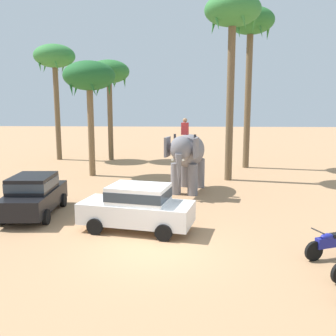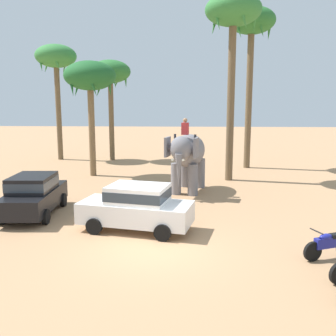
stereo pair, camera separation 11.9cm
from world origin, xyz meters
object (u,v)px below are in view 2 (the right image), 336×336
palm_tree_near_hut (90,79)px  car_parked_far_side (34,193)px  elephant_with_mahout (188,154)px  palm_tree_behind_elephant (56,60)px  palm_tree_leaning_seaward (233,18)px  palm_tree_far_back (110,74)px  car_sedan_foreground (137,206)px  motorcycle_mid_row (329,244)px  palm_tree_left_of_road (251,28)px

palm_tree_near_hut → car_parked_far_side: bearing=-92.4°
elephant_with_mahout → palm_tree_behind_elephant: palm_tree_behind_elephant is taller
palm_tree_near_hut → palm_tree_leaning_seaward: bearing=-6.7°
palm_tree_behind_elephant → palm_tree_far_back: size_ratio=1.15×
elephant_with_mahout → palm_tree_leaning_seaward: size_ratio=0.38×
palm_tree_near_hut → palm_tree_far_back: bearing=90.5°
car_sedan_foreground → motorcycle_mid_row: 6.57m
motorcycle_mid_row → palm_tree_near_hut: 17.27m
motorcycle_mid_row → palm_tree_leaning_seaward: palm_tree_leaning_seaward is taller
motorcycle_mid_row → palm_tree_far_back: palm_tree_far_back is taller
car_sedan_foreground → palm_tree_far_back: (-4.21, 17.04, 5.84)m
palm_tree_behind_elephant → palm_tree_leaning_seaward: palm_tree_leaning_seaward is taller
car_sedan_foreground → motorcycle_mid_row: size_ratio=2.56×
elephant_with_mahout → motorcycle_mid_row: size_ratio=2.35×
palm_tree_near_hut → palm_tree_left_of_road: 11.40m
palm_tree_near_hut → palm_tree_far_back: size_ratio=0.91×
motorcycle_mid_row → palm_tree_behind_elephant: palm_tree_behind_elephant is taller
car_sedan_foreground → palm_tree_left_of_road: palm_tree_left_of_road is taller
car_parked_far_side → palm_tree_behind_elephant: palm_tree_behind_elephant is taller
palm_tree_near_hut → palm_tree_leaning_seaward: 9.18m
elephant_with_mahout → palm_tree_leaning_seaward: palm_tree_leaning_seaward is taller
palm_tree_leaning_seaward → motorcycle_mid_row: bearing=-81.4°
car_parked_far_side → palm_tree_far_back: bearing=88.8°
palm_tree_left_of_road → palm_tree_leaning_seaward: (-1.75, -4.46, -0.26)m
palm_tree_behind_elephant → palm_tree_left_of_road: bearing=-12.5°
elephant_with_mahout → palm_tree_near_hut: size_ratio=0.56×
palm_tree_far_back → car_parked_far_side: bearing=-91.2°
car_sedan_foreground → car_parked_far_side: 4.83m
car_parked_far_side → palm_tree_far_back: (0.31, 15.34, 5.84)m
palm_tree_left_of_road → car_sedan_foreground: bearing=-113.9°
car_sedan_foreground → palm_tree_behind_elephant: bearing=116.4°
car_parked_far_side → palm_tree_left_of_road: size_ratio=0.38×
palm_tree_left_of_road → car_parked_far_side: bearing=-131.3°
palm_tree_leaning_seaward → palm_tree_left_of_road: bearing=68.5°
elephant_with_mahout → car_parked_far_side: bearing=-144.8°
palm_tree_behind_elephant → palm_tree_near_hut: bearing=-57.1°
motorcycle_mid_row → elephant_with_mahout: bearing=116.6°
palm_tree_behind_elephant → palm_tree_left_of_road: palm_tree_left_of_road is taller
palm_tree_left_of_road → palm_tree_leaning_seaward: palm_tree_left_of_road is taller
elephant_with_mahout → palm_tree_near_hut: bearing=145.4°
elephant_with_mahout → palm_tree_leaning_seaward: (2.50, 3.16, 7.33)m
car_sedan_foreground → motorcycle_mid_row: car_sedan_foreground is taller
car_sedan_foreground → palm_tree_far_back: bearing=103.9°
motorcycle_mid_row → palm_tree_behind_elephant: bearing=127.0°
palm_tree_left_of_road → palm_tree_far_back: (-10.34, 3.21, -2.81)m
motorcycle_mid_row → palm_tree_far_back: bearing=118.1°
elephant_with_mahout → motorcycle_mid_row: (4.26, -8.52, -1.53)m
car_parked_far_side → palm_tree_left_of_road: palm_tree_left_of_road is taller
car_parked_far_side → palm_tree_behind_elephant: size_ratio=0.46×
palm_tree_behind_elephant → palm_tree_left_of_road: size_ratio=0.83×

